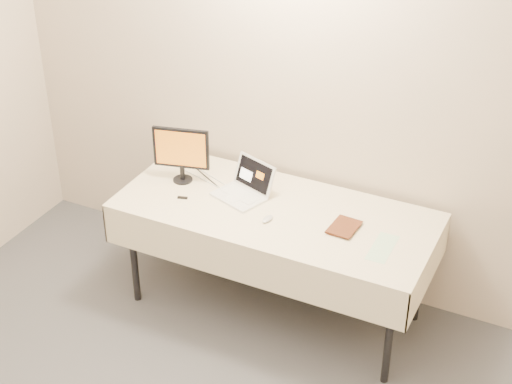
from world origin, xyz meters
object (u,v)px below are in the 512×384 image
at_px(table, 275,218).
at_px(book, 333,210).
at_px(laptop, 245,188).
at_px(monitor, 181,151).

distance_m(table, book, 0.39).
height_order(table, laptop, laptop).
xyz_separation_m(table, laptop, (-0.23, 0.07, 0.11)).
bearing_deg(laptop, table, 2.09).
xyz_separation_m(laptop, monitor, (-0.42, -0.02, 0.16)).
distance_m(laptop, book, 0.59).
distance_m(table, laptop, 0.27).
relative_size(laptop, book, 1.85).
height_order(laptop, monitor, monitor).
xyz_separation_m(table, book, (0.35, -0.01, 0.16)).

